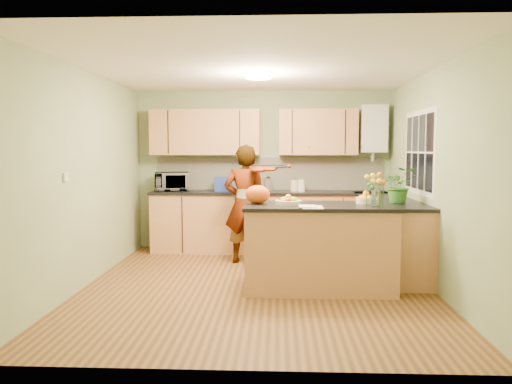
{
  "coord_description": "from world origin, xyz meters",
  "views": [
    {
      "loc": [
        0.24,
        -5.72,
        1.6
      ],
      "look_at": [
        -0.04,
        0.5,
        1.06
      ],
      "focal_mm": 35.0,
      "sensor_mm": 36.0,
      "label": 1
    }
  ],
  "objects": [
    {
      "name": "floor",
      "position": [
        0.0,
        0.0,
        0.0
      ],
      "size": [
        4.5,
        4.5,
        0.0
      ],
      "primitive_type": "plane",
      "color": "#513417",
      "rests_on": "ground"
    },
    {
      "name": "ceiling",
      "position": [
        0.0,
        0.0,
        2.5
      ],
      "size": [
        4.0,
        4.5,
        0.02
      ],
      "primitive_type": "cube",
      "color": "white",
      "rests_on": "wall_back"
    },
    {
      "name": "wall_back",
      "position": [
        0.0,
        2.25,
        1.25
      ],
      "size": [
        4.0,
        0.02,
        2.5
      ],
      "primitive_type": "cube",
      "color": "gray",
      "rests_on": "floor"
    },
    {
      "name": "wall_front",
      "position": [
        0.0,
        -2.25,
        1.25
      ],
      "size": [
        4.0,
        0.02,
        2.5
      ],
      "primitive_type": "cube",
      "color": "gray",
      "rests_on": "floor"
    },
    {
      "name": "wall_left",
      "position": [
        -2.0,
        0.0,
        1.25
      ],
      "size": [
        0.02,
        4.5,
        2.5
      ],
      "primitive_type": "cube",
      "color": "gray",
      "rests_on": "floor"
    },
    {
      "name": "wall_right",
      "position": [
        2.0,
        0.0,
        1.25
      ],
      "size": [
        0.02,
        4.5,
        2.5
      ],
      "primitive_type": "cube",
      "color": "gray",
      "rests_on": "floor"
    },
    {
      "name": "back_counter",
      "position": [
        0.1,
        1.95,
        0.47
      ],
      "size": [
        3.64,
        0.62,
        0.94
      ],
      "color": "#B67949",
      "rests_on": "floor"
    },
    {
      "name": "right_counter",
      "position": [
        1.7,
        0.85,
        0.47
      ],
      "size": [
        0.62,
        2.24,
        0.94
      ],
      "color": "#B67949",
      "rests_on": "floor"
    },
    {
      "name": "splashback",
      "position": [
        0.1,
        2.23,
        1.2
      ],
      "size": [
        3.6,
        0.02,
        0.52
      ],
      "primitive_type": "cube",
      "color": "beige",
      "rests_on": "back_counter"
    },
    {
      "name": "upper_cabinets",
      "position": [
        -0.18,
        2.08,
        1.85
      ],
      "size": [
        3.2,
        0.34,
        0.7
      ],
      "color": "#B67949",
      "rests_on": "wall_back"
    },
    {
      "name": "boiler",
      "position": [
        1.7,
        2.09,
        1.9
      ],
      "size": [
        0.4,
        0.3,
        0.86
      ],
      "color": "silver",
      "rests_on": "wall_back"
    },
    {
      "name": "window_right",
      "position": [
        1.99,
        0.6,
        1.55
      ],
      "size": [
        0.01,
        1.3,
        1.05
      ],
      "color": "silver",
      "rests_on": "wall_right"
    },
    {
      "name": "light_switch",
      "position": [
        -1.99,
        -0.6,
        1.3
      ],
      "size": [
        0.02,
        0.09,
        0.09
      ],
      "primitive_type": "cube",
      "color": "silver",
      "rests_on": "wall_left"
    },
    {
      "name": "ceiling_lamp",
      "position": [
        0.0,
        0.3,
        2.46
      ],
      "size": [
        0.3,
        0.3,
        0.07
      ],
      "color": "#FFEABF",
      "rests_on": "ceiling"
    },
    {
      "name": "peninsula_island",
      "position": [
        0.7,
        -0.09,
        0.49
      ],
      "size": [
        1.69,
        0.87,
        0.97
      ],
      "color": "#B67949",
      "rests_on": "floor"
    },
    {
      "name": "fruit_dish",
      "position": [
        0.35,
        -0.09,
        1.01
      ],
      "size": [
        0.3,
        0.3,
        0.11
      ],
      "color": "beige",
      "rests_on": "peninsula_island"
    },
    {
      "name": "orange_bowl",
      "position": [
        1.25,
        0.06,
        1.03
      ],
      "size": [
        0.23,
        0.23,
        0.13
      ],
      "color": "beige",
      "rests_on": "peninsula_island"
    },
    {
      "name": "flower_vase",
      "position": [
        1.3,
        -0.27,
        1.26
      ],
      "size": [
        0.24,
        0.24,
        0.44
      ],
      "rotation": [
        0.0,
        0.0,
        0.42
      ],
      "color": "silver",
      "rests_on": "peninsula_island"
    },
    {
      "name": "orange_bag",
      "position": [
        0.0,
        -0.04,
        1.08
      ],
      "size": [
        0.35,
        0.33,
        0.21
      ],
      "primitive_type": "ellipsoid",
      "rotation": [
        0.0,
        0.0,
        0.39
      ],
      "color": "#F45514",
      "rests_on": "peninsula_island"
    },
    {
      "name": "papers",
      "position": [
        0.6,
        -0.39,
        0.97
      ],
      "size": [
        0.22,
        0.3,
        0.01
      ],
      "primitive_type": "cube",
      "color": "silver",
      "rests_on": "peninsula_island"
    },
    {
      "name": "violinist",
      "position": [
        -0.22,
        1.16,
        0.83
      ],
      "size": [
        0.64,
        0.45,
        1.65
      ],
      "primitive_type": "imported",
      "rotation": [
        0.0,
        0.0,
        3.05
      ],
      "color": "#DC9E86",
      "rests_on": "floor"
    },
    {
      "name": "violin",
      "position": [
        -0.02,
        0.94,
        1.32
      ],
      "size": [
        0.7,
        0.61,
        0.18
      ],
      "primitive_type": null,
      "rotation": [
        0.17,
        0.0,
        -0.61
      ],
      "color": "#4A0F04",
      "rests_on": "violinist"
    },
    {
      "name": "microwave",
      "position": [
        -1.42,
        1.99,
        1.08
      ],
      "size": [
        0.59,
        0.47,
        0.29
      ],
      "primitive_type": "imported",
      "rotation": [
        0.0,
        0.0,
        0.25
      ],
      "color": "silver",
      "rests_on": "back_counter"
    },
    {
      "name": "blue_box",
      "position": [
        -0.61,
        1.95,
        1.05
      ],
      "size": [
        0.3,
        0.23,
        0.22
      ],
      "primitive_type": "cube",
      "rotation": [
        0.0,
        0.0,
        0.11
      ],
      "color": "navy",
      "rests_on": "back_counter"
    },
    {
      "name": "kettle",
      "position": [
        0.09,
        1.93,
        1.05
      ],
      "size": [
        0.15,
        0.15,
        0.27
      ],
      "rotation": [
        0.0,
        0.0,
        -0.03
      ],
      "color": "silver",
      "rests_on": "back_counter"
    },
    {
      "name": "jar_cream",
      "position": [
        0.49,
        1.98,
        1.03
      ],
      "size": [
        0.12,
        0.12,
        0.17
      ],
      "primitive_type": "cylinder",
      "rotation": [
        0.0,
        0.0,
        0.04
      ],
      "color": "beige",
      "rests_on": "back_counter"
    },
    {
      "name": "jar_white",
      "position": [
        0.6,
        1.96,
        1.03
      ],
      "size": [
        0.13,
        0.13,
        0.18
      ],
      "primitive_type": "cylinder",
      "rotation": [
        0.0,
        0.0,
        -0.15
      ],
      "color": "silver",
      "rests_on": "back_counter"
    },
    {
      "name": "potted_plant",
      "position": [
        1.7,
        0.35,
        1.16
      ],
      "size": [
        0.42,
        0.37,
        0.43
      ],
      "primitive_type": "imported",
      "rotation": [
        0.0,
        0.0,
        -0.09
      ],
      "color": "#2F6C24",
      "rests_on": "right_counter"
    }
  ]
}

